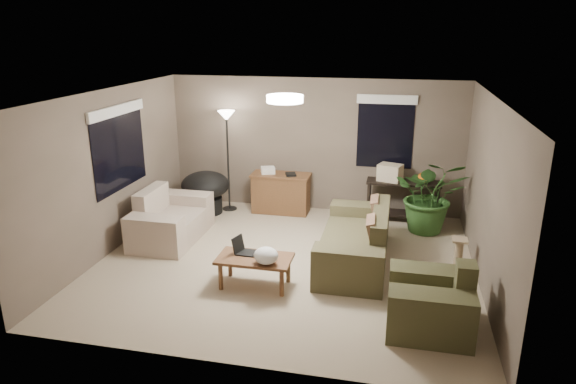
% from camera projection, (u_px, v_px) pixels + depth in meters
% --- Properties ---
extents(room_shell, '(5.50, 5.50, 5.50)m').
position_uv_depth(room_shell, '(285.00, 183.00, 7.31)').
color(room_shell, tan).
rests_on(room_shell, ground).
extents(main_sofa, '(0.95, 2.20, 0.85)m').
position_uv_depth(main_sofa, '(357.00, 243.00, 7.64)').
color(main_sofa, '#4E492F').
rests_on(main_sofa, ground).
extents(throw_pillows, '(0.25, 1.36, 0.47)m').
position_uv_depth(throw_pillows, '(376.00, 222.00, 7.48)').
color(throw_pillows, '#8C7251').
rests_on(throw_pillows, main_sofa).
extents(loveseat, '(0.90, 1.60, 0.85)m').
position_uv_depth(loveseat, '(170.00, 221.00, 8.50)').
color(loveseat, beige).
rests_on(loveseat, ground).
extents(armchair, '(0.95, 1.00, 0.85)m').
position_uv_depth(armchair, '(431.00, 304.00, 5.96)').
color(armchair, brown).
rests_on(armchair, ground).
extents(coffee_table, '(1.00, 0.55, 0.42)m').
position_uv_depth(coffee_table, '(255.00, 261.00, 6.90)').
color(coffee_table, brown).
rests_on(coffee_table, ground).
extents(laptop, '(0.40, 0.25, 0.24)m').
position_uv_depth(laptop, '(245.00, 249.00, 6.99)').
color(laptop, black).
rests_on(laptop, coffee_table).
extents(plastic_bag, '(0.41, 0.39, 0.23)m').
position_uv_depth(plastic_bag, '(266.00, 256.00, 6.67)').
color(plastic_bag, white).
rests_on(plastic_bag, coffee_table).
extents(desk, '(1.10, 0.50, 0.75)m').
position_uv_depth(desk, '(281.00, 193.00, 9.69)').
color(desk, brown).
rests_on(desk, ground).
extents(desk_papers, '(0.72, 0.32, 0.12)m').
position_uv_depth(desk_papers, '(273.00, 171.00, 9.59)').
color(desk_papers, silver).
rests_on(desk_papers, desk).
extents(console_table, '(1.30, 0.40, 0.75)m').
position_uv_depth(console_table, '(403.00, 198.00, 9.22)').
color(console_table, black).
rests_on(console_table, ground).
extents(pumpkin, '(0.31, 0.31, 0.19)m').
position_uv_depth(pumpkin, '(425.00, 177.00, 9.02)').
color(pumpkin, orange).
rests_on(pumpkin, console_table).
extents(cardboard_box, '(0.47, 0.41, 0.30)m').
position_uv_depth(cardboard_box, '(390.00, 173.00, 9.13)').
color(cardboard_box, beige).
rests_on(cardboard_box, console_table).
extents(papasan_chair, '(1.10, 1.10, 0.80)m').
position_uv_depth(papasan_chair, '(206.00, 189.00, 9.64)').
color(papasan_chair, black).
rests_on(papasan_chair, ground).
extents(floor_lamp, '(0.32, 0.32, 1.91)m').
position_uv_depth(floor_lamp, '(227.00, 128.00, 9.47)').
color(floor_lamp, black).
rests_on(floor_lamp, ground).
extents(ceiling_fixture, '(0.50, 0.50, 0.10)m').
position_uv_depth(ceiling_fixture, '(285.00, 99.00, 6.95)').
color(ceiling_fixture, white).
rests_on(ceiling_fixture, room_shell).
extents(houseplant, '(1.18, 1.31, 1.02)m').
position_uv_depth(houseplant, '(430.00, 203.00, 8.73)').
color(houseplant, '#2D5923').
rests_on(houseplant, ground).
extents(cat_scratching_post, '(0.32, 0.32, 0.50)m').
position_uv_depth(cat_scratching_post, '(458.00, 257.00, 7.37)').
color(cat_scratching_post, tan).
rests_on(cat_scratching_post, ground).
extents(window_left, '(0.05, 1.56, 1.33)m').
position_uv_depth(window_left, '(118.00, 134.00, 7.98)').
color(window_left, black).
rests_on(window_left, room_shell).
extents(window_back, '(1.06, 0.05, 1.33)m').
position_uv_depth(window_back, '(386.00, 120.00, 9.18)').
color(window_back, black).
rests_on(window_back, room_shell).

